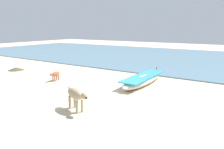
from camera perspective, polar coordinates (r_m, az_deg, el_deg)
ground at (r=10.23m, az=-4.37°, el=-6.84°), size 80.00×80.00×0.00m
sea_water at (r=24.94m, az=18.67°, el=4.36°), size 60.00×20.00×0.08m
fishing_boat_1 at (r=12.90m, az=8.64°, el=-1.38°), size 1.25×4.79×0.75m
cow_adult_dun at (r=8.73m, az=-9.98°, el=-5.54°), size 1.50×0.80×1.00m
calf_near_rust at (r=14.01m, az=-15.52°, el=0.04°), size 0.40×0.94×0.62m
debris_pile_0 at (r=18.80m, az=-25.18°, el=1.46°), size 1.71×1.71×0.24m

